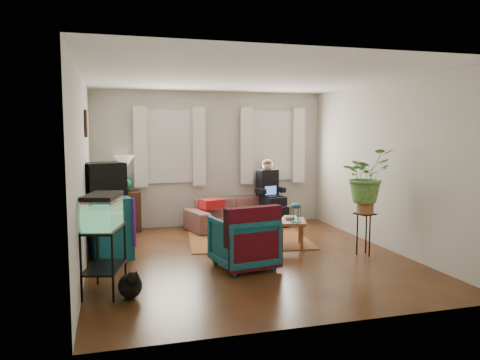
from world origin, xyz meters
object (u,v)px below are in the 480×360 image
object	(u,v)px
plant_stand	(364,234)
coffee_table	(272,233)
side_table	(125,211)
dresser	(106,225)
aquarium_stand	(104,261)
armchair	(243,239)
sofa	(239,208)

from	to	relation	value
plant_stand	coffee_table	bearing A→B (deg)	143.10
side_table	dresser	size ratio (longest dim) A/B	0.74
dresser	coffee_table	size ratio (longest dim) A/B	0.96
aquarium_stand	coffee_table	distance (m)	2.99
armchair	plant_stand	bearing A→B (deg)	173.18
sofa	aquarium_stand	world-z (taller)	sofa
side_table	aquarium_stand	bearing A→B (deg)	-95.88
armchair	coffee_table	world-z (taller)	armchair
side_table	armchair	size ratio (longest dim) A/B	0.95
sofa	plant_stand	world-z (taller)	sofa
side_table	coffee_table	bearing A→B (deg)	-40.15
armchair	aquarium_stand	bearing A→B (deg)	6.47
coffee_table	plant_stand	size ratio (longest dim) A/B	1.64
aquarium_stand	coffee_table	bearing A→B (deg)	45.23
side_table	armchair	world-z (taller)	armchair
side_table	sofa	bearing A→B (deg)	-9.15
dresser	aquarium_stand	bearing A→B (deg)	-108.71
sofa	coffee_table	size ratio (longest dim) A/B	1.90
coffee_table	aquarium_stand	bearing A→B (deg)	-130.86
dresser	coffee_table	xyz separation A→B (m)	(2.56, -0.17, -0.23)
coffee_table	plant_stand	world-z (taller)	plant_stand
dresser	aquarium_stand	distance (m)	1.69
dresser	armchair	world-z (taller)	dresser
dresser	plant_stand	distance (m)	3.85
coffee_table	plant_stand	distance (m)	1.43
sofa	dresser	bearing A→B (deg)	-164.22
sofa	plant_stand	distance (m)	2.72
dresser	plant_stand	bearing A→B (deg)	-33.89
sofa	plant_stand	xyz separation A→B (m)	(1.28, -2.40, -0.07)
side_table	plant_stand	xyz separation A→B (m)	(3.36, -2.73, -0.05)
coffee_table	plant_stand	xyz separation A→B (m)	(1.14, -0.86, 0.10)
side_table	coffee_table	xyz separation A→B (m)	(2.22, -1.87, -0.15)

